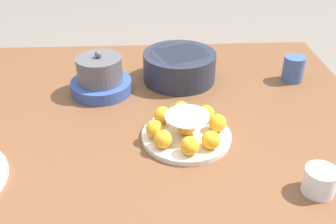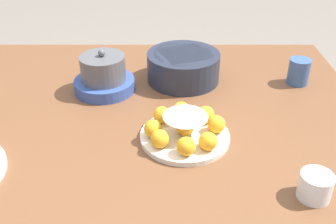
{
  "view_description": "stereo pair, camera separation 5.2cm",
  "coord_description": "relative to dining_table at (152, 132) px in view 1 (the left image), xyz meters",
  "views": [
    {
      "loc": [
        -0.0,
        -1.08,
        1.42
      ],
      "look_at": [
        0.05,
        -0.08,
        0.8
      ],
      "focal_mm": 42.0,
      "sensor_mm": 36.0,
      "label": 1
    },
    {
      "loc": [
        0.05,
        -1.08,
        1.42
      ],
      "look_at": [
        0.05,
        -0.08,
        0.8
      ],
      "focal_mm": 42.0,
      "sensor_mm": 36.0,
      "label": 2
    }
  ],
  "objects": [
    {
      "name": "dining_table",
      "position": [
        0.0,
        0.0,
        0.0
      ],
      "size": [
        1.38,
        1.09,
        0.76
      ],
      "color": "brown",
      "rests_on": "ground_plane"
    },
    {
      "name": "cake_plate",
      "position": [
        0.1,
        -0.16,
        0.12
      ],
      "size": [
        0.26,
        0.26,
        0.08
      ],
      "color": "silver",
      "rests_on": "dining_table"
    },
    {
      "name": "serving_bowl",
      "position": [
        0.11,
        0.21,
        0.14
      ],
      "size": [
        0.26,
        0.26,
        0.1
      ],
      "color": "#232838",
      "rests_on": "dining_table"
    },
    {
      "name": "cup_near",
      "position": [
        0.39,
        -0.4,
        0.12
      ],
      "size": [
        0.08,
        0.08,
        0.07
      ],
      "color": "white",
      "rests_on": "dining_table"
    },
    {
      "name": "cup_far",
      "position": [
        0.52,
        0.18,
        0.13
      ],
      "size": [
        0.07,
        0.07,
        0.09
      ],
      "color": "#38568E",
      "rests_on": "dining_table"
    },
    {
      "name": "warming_pot",
      "position": [
        -0.17,
        0.13,
        0.14
      ],
      "size": [
        0.21,
        0.21,
        0.15
      ],
      "color": "#334C99",
      "rests_on": "dining_table"
    }
  ]
}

